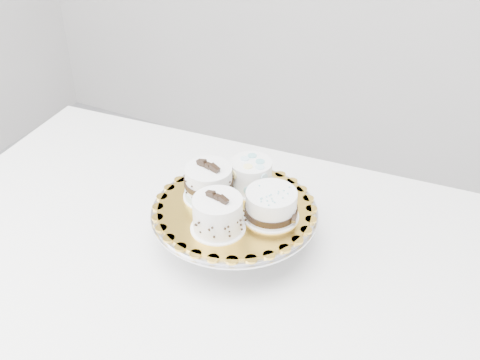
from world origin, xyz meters
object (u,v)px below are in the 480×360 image
at_px(cake_swirl, 218,215).
at_px(cake_ribbon, 272,205).
at_px(table, 204,273).
at_px(cake_board, 234,208).
at_px(cake_dots, 251,175).
at_px(cake_banded, 209,184).
at_px(cake_stand, 235,220).

distance_m(cake_swirl, cake_ribbon, 0.11).
xyz_separation_m(table, cake_board, (0.05, 0.05, 0.16)).
bearing_deg(cake_swirl, cake_dots, 102.16).
bearing_deg(cake_swirl, cake_banded, 139.38).
xyz_separation_m(cake_swirl, cake_ribbon, (0.08, 0.08, -0.01)).
xyz_separation_m(cake_banded, cake_ribbon, (0.14, -0.00, -0.01)).
xyz_separation_m(table, cake_banded, (-0.01, 0.06, 0.20)).
bearing_deg(cake_ribbon, cake_swirl, -149.40).
bearing_deg(cake_stand, table, -135.73).
relative_size(cake_banded, cake_dots, 1.05).
relative_size(table, cake_banded, 11.83).
relative_size(cake_swirl, cake_ribbon, 0.90).
relative_size(cake_stand, cake_ribbon, 2.73).
relative_size(table, cake_stand, 3.98).
bearing_deg(cake_banded, cake_stand, 4.12).
bearing_deg(cake_ribbon, cake_banded, 162.84).
relative_size(table, cake_ribbon, 10.86).
relative_size(cake_board, cake_ribbon, 2.50).
bearing_deg(cake_banded, cake_dots, 59.69).
height_order(cake_board, cake_ribbon, cake_ribbon).
xyz_separation_m(cake_stand, cake_banded, (-0.06, 0.01, 0.07)).
relative_size(cake_swirl, cake_banded, 0.98).
height_order(cake_stand, cake_dots, cake_dots).
xyz_separation_m(cake_board, cake_swirl, (0.00, -0.08, 0.04)).
bearing_deg(cake_board, cake_banded, 171.84).
bearing_deg(cake_banded, table, -64.58).
bearing_deg(cake_board, table, -135.73).
height_order(cake_banded, cake_ribbon, cake_banded).
distance_m(table, cake_banded, 0.21).
height_order(cake_board, cake_swirl, cake_swirl).
relative_size(cake_stand, cake_banded, 2.97).
xyz_separation_m(table, cake_stand, (0.05, 0.05, 0.13)).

